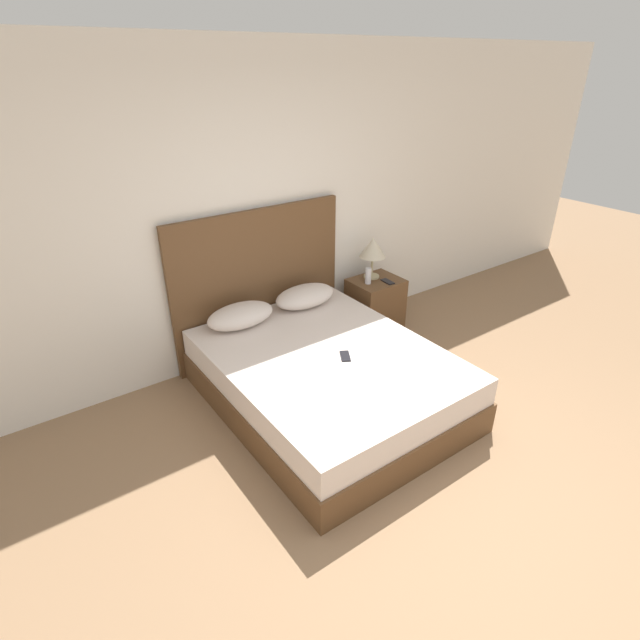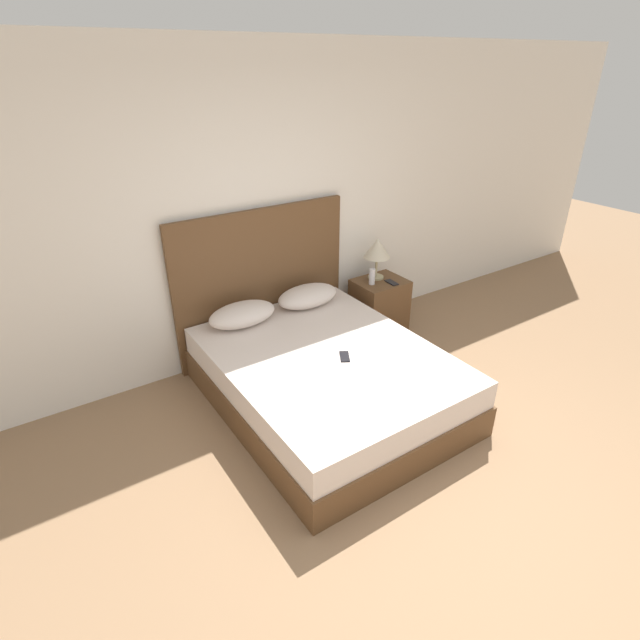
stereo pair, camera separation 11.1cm
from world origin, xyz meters
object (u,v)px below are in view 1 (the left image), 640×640
(nightstand, at_px, (375,304))
(phone_on_bed, at_px, (345,356))
(bed, at_px, (327,379))
(phone_on_nightstand, at_px, (388,282))
(table_lamp, at_px, (373,248))

(nightstand, bearing_deg, phone_on_bed, -141.18)
(bed, bearing_deg, phone_on_bed, -56.34)
(phone_on_bed, bearing_deg, nightstand, 38.82)
(phone_on_bed, relative_size, phone_on_nightstand, 1.06)
(bed, xyz_separation_m, phone_on_bed, (0.08, -0.12, 0.25))
(phone_on_bed, relative_size, table_lamp, 0.39)
(table_lamp, distance_m, phone_on_nightstand, 0.36)
(bed, bearing_deg, table_lamp, 35.55)
(table_lamp, bearing_deg, phone_on_nightstand, -74.79)
(bed, relative_size, table_lamp, 4.89)
(table_lamp, bearing_deg, bed, -144.45)
(table_lamp, bearing_deg, phone_on_bed, -138.78)
(phone_on_bed, bearing_deg, bed, 123.66)
(nightstand, xyz_separation_m, table_lamp, (0.01, 0.08, 0.58))
(bed, xyz_separation_m, phone_on_nightstand, (1.23, 0.65, 0.31))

